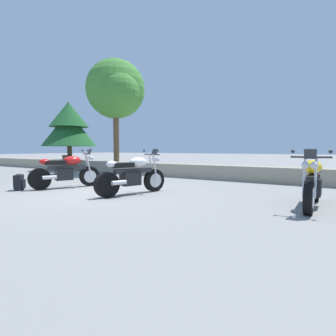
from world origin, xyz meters
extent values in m
plane|color=gray|center=(0.00, 0.00, 0.00)|extent=(120.00, 120.00, 0.00)
cube|color=gray|center=(0.00, 4.80, 0.28)|extent=(36.00, 0.80, 0.55)
cylinder|color=black|center=(-1.17, 0.78, 0.31)|extent=(0.38, 0.62, 0.62)
cylinder|color=black|center=(-1.77, -0.53, 0.31)|extent=(0.42, 0.64, 0.62)
cylinder|color=silver|center=(-1.17, 0.78, 0.31)|extent=(0.30, 0.42, 0.38)
cube|color=black|center=(-1.49, 0.08, 0.41)|extent=(0.49, 0.57, 0.34)
cube|color=#2D2D30|center=(-1.45, 0.17, 0.61)|extent=(0.58, 1.06, 0.12)
ellipsoid|color=red|center=(-1.39, 0.31, 0.83)|extent=(0.52, 0.61, 0.26)
cube|color=black|center=(-1.58, -0.13, 0.77)|extent=(0.47, 0.62, 0.12)
ellipsoid|color=red|center=(-1.71, -0.40, 0.81)|extent=(0.32, 0.35, 0.16)
cylinder|color=#2D2D30|center=(-1.20, 0.71, 1.03)|extent=(0.62, 0.31, 0.04)
sphere|color=silver|center=(-1.21, 0.87, 0.89)|extent=(0.13, 0.13, 0.13)
sphere|color=silver|center=(-1.08, 0.81, 0.89)|extent=(0.13, 0.13, 0.13)
cube|color=#26282D|center=(-1.16, 0.80, 1.09)|extent=(0.22, 0.17, 0.18)
cylinder|color=silver|center=(-1.52, -0.37, 0.36)|extent=(0.26, 0.39, 0.11)
cylinder|color=silver|center=(-1.27, 0.78, 0.67)|extent=(0.11, 0.17, 0.73)
cylinder|color=silver|center=(-1.11, 0.71, 0.67)|extent=(0.11, 0.17, 0.73)
sphere|color=#2D2D30|center=(-1.49, 0.80, 1.13)|extent=(0.07, 0.07, 0.07)
sphere|color=#2D2D30|center=(-0.95, 0.55, 1.13)|extent=(0.07, 0.07, 0.07)
cylinder|color=black|center=(1.19, 0.99, 0.31)|extent=(0.32, 0.63, 0.62)
cylinder|color=black|center=(0.75, -0.38, 0.31)|extent=(0.36, 0.65, 0.62)
cylinder|color=silver|center=(1.19, 0.99, 0.31)|extent=(0.27, 0.41, 0.38)
cube|color=black|center=(0.96, 0.26, 0.41)|extent=(0.45, 0.55, 0.34)
cube|color=#2D2D30|center=(0.99, 0.35, 0.61)|extent=(0.47, 1.09, 0.12)
ellipsoid|color=white|center=(1.03, 0.49, 0.83)|extent=(0.48, 0.60, 0.26)
cube|color=black|center=(0.89, 0.04, 0.77)|extent=(0.42, 0.61, 0.12)
ellipsoid|color=white|center=(0.80, -0.25, 0.81)|extent=(0.29, 0.33, 0.16)
cylinder|color=#2D2D30|center=(1.17, 0.91, 1.03)|extent=(0.64, 0.23, 0.04)
sphere|color=silver|center=(1.14, 1.07, 0.89)|extent=(0.13, 0.13, 0.13)
sphere|color=silver|center=(1.28, 1.03, 0.89)|extent=(0.13, 0.13, 0.13)
cube|color=#26282D|center=(1.20, 1.01, 1.09)|extent=(0.22, 0.15, 0.18)
cylinder|color=silver|center=(0.98, -0.20, 0.36)|extent=(0.22, 0.40, 0.11)
cylinder|color=silver|center=(1.09, 0.98, 0.67)|extent=(0.09, 0.17, 0.73)
cylinder|color=silver|center=(1.26, 0.92, 0.67)|extent=(0.09, 0.17, 0.73)
sphere|color=#2D2D30|center=(0.87, 0.97, 1.13)|extent=(0.07, 0.07, 0.07)
sphere|color=#2D2D30|center=(1.44, 0.78, 1.13)|extent=(0.07, 0.07, 0.07)
cylinder|color=black|center=(5.03, 0.30, 0.31)|extent=(0.15, 0.62, 0.62)
cylinder|color=black|center=(5.05, 1.74, 0.31)|extent=(0.19, 0.62, 0.62)
cylinder|color=silver|center=(5.03, 0.30, 0.31)|extent=(0.17, 0.39, 0.38)
cube|color=black|center=(5.04, 1.07, 0.41)|extent=(0.33, 0.49, 0.34)
cube|color=#2D2D30|center=(5.04, 0.97, 0.61)|extent=(0.16, 1.10, 0.12)
ellipsoid|color=yellow|center=(5.04, 0.82, 0.83)|extent=(0.35, 0.53, 0.26)
cube|color=black|center=(5.05, 1.30, 0.77)|extent=(0.27, 0.56, 0.12)
ellipsoid|color=yellow|center=(5.05, 1.60, 0.81)|extent=(0.22, 0.28, 0.16)
cylinder|color=#2D2D30|center=(5.03, 0.38, 1.03)|extent=(0.66, 0.05, 0.04)
sphere|color=silver|center=(5.10, 0.24, 0.89)|extent=(0.13, 0.13, 0.13)
sphere|color=silver|center=(4.96, 0.24, 0.89)|extent=(0.13, 0.13, 0.13)
cube|color=#26282D|center=(5.03, 0.28, 1.09)|extent=(0.20, 0.10, 0.18)
cylinder|color=silver|center=(4.89, 1.50, 0.36)|extent=(0.12, 0.38, 0.11)
cylinder|color=silver|center=(5.12, 0.34, 0.67)|extent=(0.05, 0.16, 0.73)
cylinder|color=silver|center=(4.94, 0.34, 0.67)|extent=(0.05, 0.16, 0.73)
sphere|color=#2D2D30|center=(5.33, 0.42, 1.13)|extent=(0.07, 0.07, 0.07)
sphere|color=#2D2D30|center=(4.73, 0.43, 1.13)|extent=(0.07, 0.07, 0.07)
cube|color=black|center=(-2.19, -0.89, 0.22)|extent=(0.34, 0.34, 0.44)
cube|color=black|center=(-2.11, -0.81, 0.18)|extent=(0.20, 0.21, 0.24)
ellipsoid|color=black|center=(-2.19, -0.89, 0.43)|extent=(0.32, 0.32, 0.08)
cube|color=black|center=(-2.32, -0.90, 0.24)|extent=(0.06, 0.06, 0.37)
cube|color=black|center=(-2.21, -1.02, 0.24)|extent=(0.06, 0.06, 0.37)
cylinder|color=brown|center=(-7.15, 4.67, 1.08)|extent=(0.26, 0.26, 1.05)
cone|color=#1E5628|center=(-7.15, 4.67, 2.31)|extent=(2.93, 2.93, 1.94)
cone|color=#1E5628|center=(-7.15, 4.67, 3.10)|extent=(2.11, 2.11, 1.40)
cylinder|color=brown|center=(-3.88, 4.96, 1.80)|extent=(0.28, 0.28, 2.51)
sphere|color=#428433|center=(-3.88, 4.96, 4.14)|extent=(2.90, 2.90, 2.90)
sphere|color=#428433|center=(-3.23, 4.52, 3.85)|extent=(1.89, 1.89, 1.89)
cylinder|color=brown|center=(-6.29, 3.83, 0.40)|extent=(0.44, 0.44, 0.80)
cylinder|color=#30271B|center=(-6.29, 3.83, 0.83)|extent=(0.46, 0.46, 0.06)
camera|label=1|loc=(5.34, -4.96, 1.17)|focal=28.08mm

